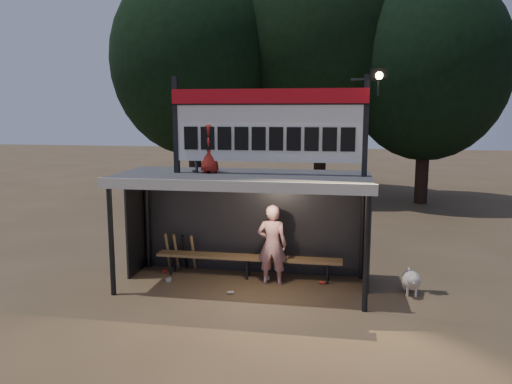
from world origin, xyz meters
TOP-DOWN VIEW (x-y plane):
  - ground at (0.00, 0.00)m, footprint 80.00×80.00m
  - player at (0.56, 0.24)m, footprint 0.62×0.41m
  - child_a at (-0.95, 0.24)m, footprint 0.61×0.51m
  - child_b at (-0.67, 0.04)m, footprint 0.49×0.33m
  - dugout_shelter at (0.00, 0.24)m, footprint 5.10×2.08m
  - scoreboard_assembly at (0.56, -0.01)m, footprint 4.10×0.27m
  - bench at (0.00, 0.55)m, footprint 4.00×0.35m
  - tree_left at (-4.00, 10.00)m, footprint 6.46×6.46m
  - tree_mid at (1.00, 11.50)m, footprint 7.22×7.22m
  - tree_right at (5.00, 10.50)m, footprint 6.08×6.08m
  - dog at (3.33, 0.14)m, footprint 0.36×0.81m
  - bats at (-1.60, 0.82)m, footprint 0.68×0.35m
  - litter at (-0.35, 0.19)m, footprint 3.58×1.11m

SIDE VIEW (x-z plane):
  - ground at x=0.00m, z-range 0.00..0.00m
  - litter at x=-0.35m, z-range 0.00..0.08m
  - dog at x=3.33m, z-range 0.03..0.53m
  - bats at x=-1.60m, z-range 0.01..0.85m
  - bench at x=0.00m, z-range 0.19..0.67m
  - player at x=0.56m, z-range 0.00..1.68m
  - dugout_shelter at x=0.00m, z-range 0.69..3.01m
  - child_b at x=-0.67m, z-range 2.32..3.31m
  - child_a at x=-0.95m, z-range 2.32..3.44m
  - scoreboard_assembly at x=0.56m, z-range 2.33..4.32m
  - tree_right at x=5.00m, z-range 0.83..9.55m
  - tree_left at x=-4.00m, z-range 0.88..10.15m
  - tree_mid at x=1.00m, z-range 0.99..11.34m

